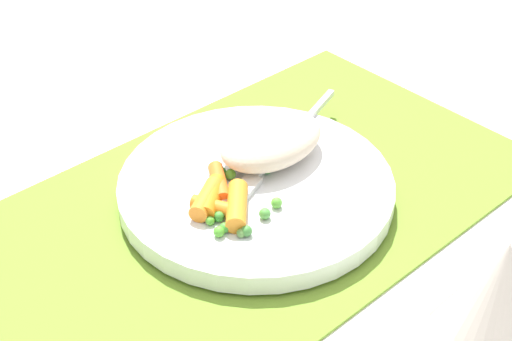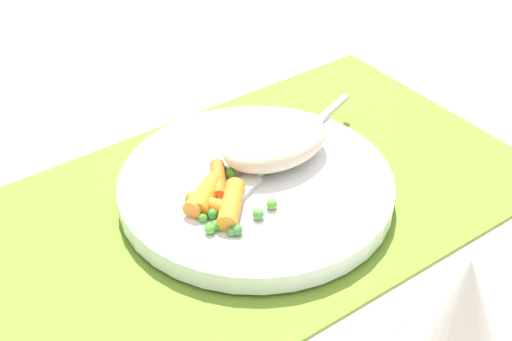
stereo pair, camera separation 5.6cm
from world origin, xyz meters
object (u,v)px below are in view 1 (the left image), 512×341
at_px(wine_glass, 495,302).
at_px(carrot_portion, 218,198).
at_px(plate, 256,188).
at_px(fork, 275,155).
at_px(rice_mound, 271,140).

bearing_deg(wine_glass, carrot_portion, -90.33).
xyz_separation_m(plate, fork, (-0.04, -0.01, 0.01)).
xyz_separation_m(rice_mound, fork, (-0.00, 0.00, -0.02)).
distance_m(rice_mound, fork, 0.02).
height_order(rice_mound, fork, rice_mound).
xyz_separation_m(plate, wine_glass, (0.05, 0.26, 0.09)).
xyz_separation_m(rice_mound, wine_glass, (0.08, 0.28, 0.07)).
bearing_deg(fork, wine_glass, 72.88).
distance_m(rice_mound, carrot_portion, 0.08).
distance_m(plate, carrot_portion, 0.05).
relative_size(plate, carrot_portion, 2.93).
bearing_deg(wine_glass, plate, -100.65).
bearing_deg(rice_mound, plate, 25.86).
relative_size(carrot_portion, wine_glass, 0.54).
height_order(fork, wine_glass, wine_glass).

